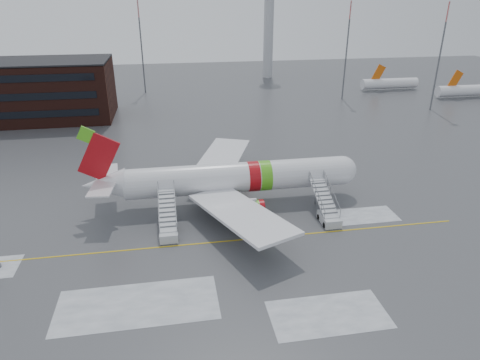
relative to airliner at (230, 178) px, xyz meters
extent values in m
plane|color=#494C4F|center=(-4.91, -8.26, -3.42)|extent=(260.00, 260.00, 0.00)
cylinder|color=white|center=(0.95, 0.00, 0.08)|extent=(28.00, 3.80, 3.80)
sphere|color=white|center=(14.95, 0.00, 0.08)|extent=(3.80, 3.80, 3.80)
cube|color=black|center=(16.00, 0.00, 0.58)|extent=(1.09, 1.60, 0.97)
cone|color=white|center=(-15.45, 0.00, 0.33)|extent=(5.20, 3.72, 3.72)
cube|color=#AC0D14|center=(-15.55, 0.00, 3.88)|extent=(5.27, 0.30, 6.09)
cube|color=#55BE1E|center=(-16.65, 0.00, 6.68)|extent=(2.16, 0.26, 2.16)
cube|color=white|center=(-15.25, 2.60, 0.98)|extent=(3.07, 4.85, 0.18)
cube|color=white|center=(-15.25, -2.60, 0.98)|extent=(3.07, 4.85, 0.18)
cube|color=white|center=(-0.05, 8.50, -0.52)|extent=(10.72, 15.97, 1.13)
cube|color=white|center=(-0.05, -8.50, -0.52)|extent=(10.72, 15.97, 1.13)
cylinder|color=white|center=(1.45, 5.20, -1.87)|extent=(3.40, 2.10, 2.10)
cylinder|color=white|center=(1.45, -5.20, -1.87)|extent=(3.40, 2.10, 2.10)
cylinder|color=#595B60|center=(12.95, 0.00, -2.52)|extent=(0.20, 0.20, 1.80)
cylinder|color=black|center=(12.95, 0.00, -2.97)|extent=(0.90, 0.56, 0.90)
cylinder|color=black|center=(0.45, 2.40, -2.97)|extent=(0.90, 0.56, 0.90)
cylinder|color=black|center=(0.45, -2.40, -2.97)|extent=(0.90, 0.56, 0.90)
cube|color=silver|center=(10.73, -7.30, -2.87)|extent=(2.00, 3.20, 1.00)
cube|color=silver|center=(10.73, -5.20, -1.19)|extent=(1.90, 5.87, 2.52)
cube|color=silver|center=(10.73, -1.90, -0.02)|extent=(1.90, 1.40, 0.15)
cylinder|color=#595B60|center=(10.73, -2.30, -1.72)|extent=(0.16, 0.16, 3.40)
cylinder|color=black|center=(9.83, -8.30, -3.07)|extent=(0.25, 0.70, 0.70)
cylinder|color=black|center=(11.63, -6.30, -3.07)|extent=(0.25, 0.70, 0.70)
cube|color=silver|center=(-8.01, -7.30, -2.87)|extent=(2.00, 3.20, 1.00)
cube|color=silver|center=(-8.01, -5.20, -1.19)|extent=(1.90, 5.87, 2.52)
cube|color=silver|center=(-8.01, -1.90, -0.02)|extent=(1.90, 1.40, 0.15)
cylinder|color=#595B60|center=(-8.01, -2.30, -1.72)|extent=(0.16, 0.16, 3.40)
cylinder|color=black|center=(-8.91, -8.30, -3.07)|extent=(0.25, 0.70, 0.70)
cylinder|color=black|center=(-7.11, -6.30, -3.07)|extent=(0.25, 0.70, 0.70)
cube|color=black|center=(1.15, -7.47, -2.99)|extent=(2.95, 2.03, 0.67)
cube|color=white|center=(0.69, -7.36, -2.31)|extent=(1.62, 1.62, 0.86)
cube|color=black|center=(0.69, -7.36, -1.98)|extent=(1.41, 1.48, 0.14)
cylinder|color=black|center=(0.06, -7.90, -3.08)|extent=(0.44, 0.72, 0.67)
cylinder|color=black|center=(1.93, -8.35, -3.08)|extent=(0.44, 0.72, 0.67)
cylinder|color=black|center=(0.38, -6.60, -3.08)|extent=(0.44, 0.72, 0.67)
cylinder|color=black|center=(2.25, -7.05, -3.08)|extent=(0.44, 0.72, 0.67)
cylinder|color=#B2B5BA|center=(25.09, 86.74, 10.58)|extent=(3.00, 3.00, 28.00)
cylinder|color=#595B60|center=(37.09, 53.74, 6.18)|extent=(0.36, 0.36, 19.20)
cylinder|color=#CC7272|center=(37.09, 53.74, 17.70)|extent=(0.32, 0.32, 4.32)
cylinder|color=#595B60|center=(-12.91, 69.74, 6.18)|extent=(0.36, 0.36, 19.20)
cylinder|color=#CC7272|center=(-12.91, 69.74, 17.70)|extent=(0.32, 0.32, 4.32)
cylinder|color=#595B60|center=(53.09, 39.74, 6.18)|extent=(0.36, 0.36, 19.20)
cylinder|color=#CC7272|center=(53.09, 39.74, 17.70)|extent=(0.32, 0.32, 4.32)
camera|label=1|loc=(-7.12, -49.15, 21.62)|focal=32.00mm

